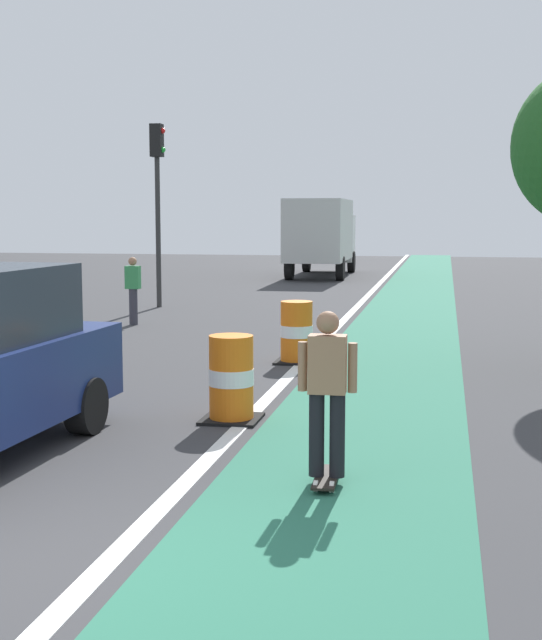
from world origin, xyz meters
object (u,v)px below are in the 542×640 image
at_px(skateboarder_on_lane, 327,392).
at_px(delivery_truck_down_block, 322,233).
at_px(traffic_barrel_mid, 297,333).
at_px(pedestrian_waiting, 53,307).
at_px(traffic_light_corner, 158,182).
at_px(traffic_barrel_front, 231,379).
at_px(pedestrian_crossing, 133,289).

distance_m(skateboarder_on_lane, delivery_truck_down_block, 28.97).
xyz_separation_m(traffic_barrel_mid, pedestrian_waiting, (-4.70, 0.23, 0.33)).
xyz_separation_m(delivery_truck_down_block, pedestrian_waiting, (-2.08, -21.57, -0.98)).
height_order(traffic_light_corner, pedestrian_waiting, traffic_light_corner).
relative_size(skateboarder_on_lane, traffic_barrel_front, 1.55).
relative_size(traffic_light_corner, pedestrian_crossing, 3.17).
xyz_separation_m(traffic_barrel_front, delivery_truck_down_block, (-2.55, 26.28, 1.31)).
bearing_deg(skateboarder_on_lane, pedestrian_crossing, 118.38).
bearing_deg(pedestrian_crossing, delivery_truck_down_block, 83.15).
distance_m(skateboarder_on_lane, traffic_barrel_mid, 7.03).
xyz_separation_m(skateboarder_on_lane, pedestrian_waiting, (-6.16, 7.10, -0.05)).
relative_size(traffic_barrel_front, pedestrian_crossing, 0.68).
xyz_separation_m(traffic_barrel_front, traffic_barrel_mid, (0.08, 4.48, 0.00)).
distance_m(traffic_barrel_mid, pedestrian_crossing, 6.53).
xyz_separation_m(traffic_light_corner, pedestrian_crossing, (0.69, -3.97, -2.64)).
xyz_separation_m(traffic_barrel_front, pedestrian_crossing, (-4.62, 9.01, 0.33)).
relative_size(traffic_barrel_front, traffic_barrel_mid, 1.00).
distance_m(pedestrian_crossing, pedestrian_waiting, 4.30).
distance_m(skateboarder_on_lane, pedestrian_waiting, 9.40).
bearing_deg(pedestrian_waiting, pedestrian_crossing, 89.90).
distance_m(traffic_light_corner, pedestrian_crossing, 4.81).
height_order(delivery_truck_down_block, pedestrian_waiting, delivery_truck_down_block).
distance_m(skateboarder_on_lane, traffic_barrel_front, 2.86).
bearing_deg(traffic_light_corner, pedestrian_waiting, -85.31).
distance_m(skateboarder_on_lane, pedestrian_crossing, 12.95).
bearing_deg(delivery_truck_down_block, pedestrian_waiting, -95.51).
bearing_deg(pedestrian_waiting, delivery_truck_down_block, 84.49).
bearing_deg(traffic_barrel_mid, skateboarder_on_lane, -77.98).
bearing_deg(skateboarder_on_lane, pedestrian_waiting, 130.97).
relative_size(skateboarder_on_lane, pedestrian_waiting, 1.05).
bearing_deg(skateboarder_on_lane, traffic_barrel_front, 122.83).
height_order(traffic_barrel_front, traffic_barrel_mid, same).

